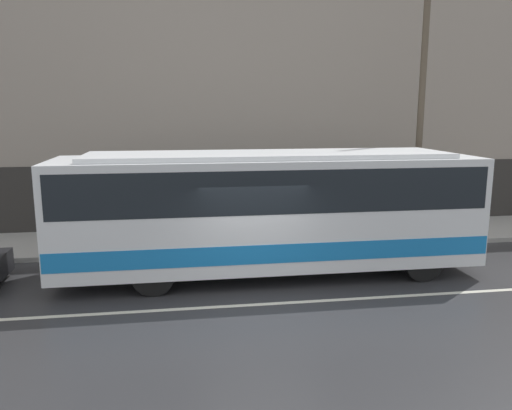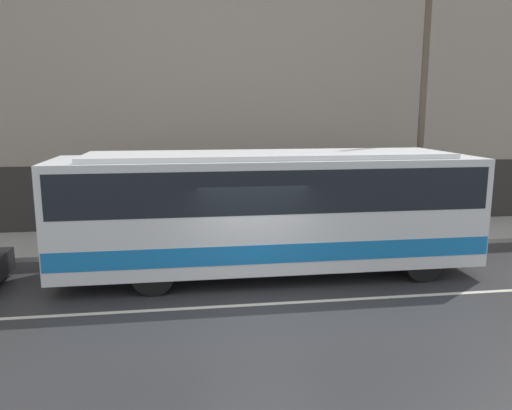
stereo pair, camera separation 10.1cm
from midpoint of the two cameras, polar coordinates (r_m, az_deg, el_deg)
The scene contains 6 objects.
ground_plane at distance 11.12m, azimuth 0.12°, elevation -11.31°, with size 60.00×60.00×0.00m, color #2D2D30.
sidewalk at distance 16.38m, azimuth -2.91°, elevation -3.79°, with size 60.00×3.18×0.14m.
building_facade at distance 17.59m, azimuth -3.65°, elevation 11.90°, with size 60.00×0.35×9.42m.
lane_stripe at distance 11.12m, azimuth 0.12°, elevation -11.29°, with size 54.00×0.14×0.01m.
transit_bus at distance 12.69m, azimuth 1.28°, elevation -0.17°, with size 10.59×2.61×3.15m.
utility_pole_near at distance 16.74m, azimuth 18.22°, elevation 11.18°, with size 0.21×0.21×8.64m.
Camera 1 is at (-1.65, -10.18, 4.17)m, focal length 35.00 mm.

